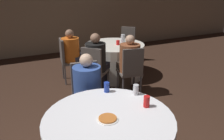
% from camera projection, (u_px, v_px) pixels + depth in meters
% --- Properties ---
extents(wall_back, '(16.00, 0.06, 2.80)m').
position_uv_depth(wall_back, '(36.00, 7.00, 6.16)').
color(wall_back, gray).
rests_on(wall_back, ground_plane).
extents(table_far, '(1.32, 1.32, 0.73)m').
position_uv_depth(table_far, '(115.00, 60.00, 4.96)').
color(table_far, white).
rests_on(table_far, ground_plane).
extents(chair_near_north, '(0.45, 0.45, 0.93)m').
position_uv_depth(chair_near_north, '(86.00, 89.00, 3.12)').
color(chair_near_north, '#59514C').
rests_on(chair_near_north, ground_plane).
extents(chair_far_west, '(0.45, 0.44, 0.93)m').
position_uv_depth(chair_far_west, '(66.00, 57.00, 4.56)').
color(chair_far_west, '#59514C').
rests_on(chair_far_west, ground_plane).
extents(chair_far_southwest, '(0.57, 0.57, 0.93)m').
position_uv_depth(chair_far_southwest, '(94.00, 67.00, 3.96)').
color(chair_far_southwest, '#59514C').
rests_on(chair_far_southwest, ground_plane).
extents(chair_far_south, '(0.47, 0.47, 0.93)m').
position_uv_depth(chair_far_south, '(131.00, 68.00, 3.93)').
color(chair_far_south, '#59514C').
rests_on(chair_far_south, ground_plane).
extents(chair_far_northeast, '(0.57, 0.57, 0.93)m').
position_uv_depth(chair_far_northeast, '(127.00, 42.00, 5.85)').
color(chair_far_northeast, '#59514C').
rests_on(chair_far_northeast, ground_plane).
extents(person_blue_shirt, '(0.40, 0.53, 1.10)m').
position_uv_depth(person_blue_shirt, '(89.00, 92.00, 2.97)').
color(person_blue_shirt, black).
rests_on(person_blue_shirt, ground_plane).
extents(person_orange_shirt, '(0.52, 0.38, 1.12)m').
position_uv_depth(person_orange_shirt, '(74.00, 55.00, 4.60)').
color(person_orange_shirt, '#33384C').
rests_on(person_orange_shirt, ground_plane).
extents(person_floral_shirt, '(0.41, 0.52, 1.13)m').
position_uv_depth(person_floral_shirt, '(128.00, 63.00, 4.06)').
color(person_floral_shirt, '#4C4238').
rests_on(person_floral_shirt, ground_plane).
extents(person_black_shirt, '(0.50, 0.50, 1.15)m').
position_uv_depth(person_black_shirt, '(97.00, 62.00, 4.08)').
color(person_black_shirt, black).
rests_on(person_black_shirt, ground_plane).
extents(pizza_plate_near, '(0.21, 0.21, 0.02)m').
position_uv_depth(pizza_plate_near, '(108.00, 119.00, 2.07)').
color(pizza_plate_near, white).
rests_on(pizza_plate_near, table_near).
extents(soda_can_silver, '(0.07, 0.07, 0.12)m').
position_uv_depth(soda_can_silver, '(136.00, 90.00, 2.54)').
color(soda_can_silver, silver).
rests_on(soda_can_silver, table_near).
extents(soda_can_blue, '(0.07, 0.07, 0.12)m').
position_uv_depth(soda_can_blue, '(107.00, 87.00, 2.60)').
color(soda_can_blue, '#1E38A5').
rests_on(soda_can_blue, table_near).
extents(soda_can_red, '(0.07, 0.07, 0.12)m').
position_uv_depth(soda_can_red, '(147.00, 101.00, 2.27)').
color(soda_can_red, red).
rests_on(soda_can_red, table_near).
extents(bottle_far, '(0.09, 0.09, 0.21)m').
position_uv_depth(bottle_far, '(123.00, 39.00, 4.81)').
color(bottle_far, silver).
rests_on(bottle_far, table_far).
extents(cup_far, '(0.08, 0.08, 0.10)m').
position_uv_depth(cup_far, '(118.00, 43.00, 4.75)').
color(cup_far, red).
rests_on(cup_far, table_far).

